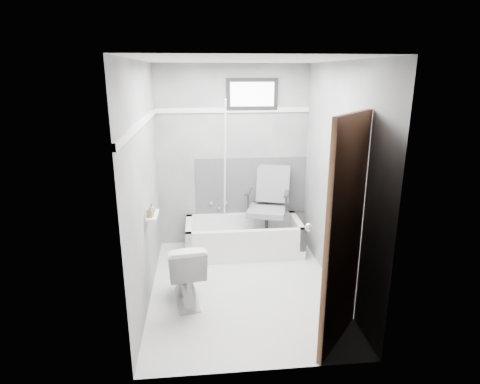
{
  "coord_description": "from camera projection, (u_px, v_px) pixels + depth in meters",
  "views": [
    {
      "loc": [
        -0.44,
        -3.93,
        2.29
      ],
      "look_at": [
        0.0,
        0.35,
        1.0
      ],
      "focal_mm": 30.0,
      "sensor_mm": 36.0,
      "label": 1
    }
  ],
  "objects": [
    {
      "name": "soap_bottle_b",
      "position": [
        152.0,
        208.0,
        4.09
      ],
      "size": [
        0.09,
        0.09,
        0.1
      ],
      "primitive_type": "imported",
      "rotation": [
        0.0,
        0.0,
        0.3
      ],
      "color": "slate",
      "rests_on": "shelf"
    },
    {
      "name": "wall_front",
      "position": [
        263.0,
        231.0,
        2.86
      ],
      "size": [
        2.0,
        0.02,
        2.4
      ],
      "primitive_type": "cube",
      "color": "slate",
      "rests_on": "floor"
    },
    {
      "name": "wall_right",
      "position": [
        338.0,
        180.0,
        4.2
      ],
      "size": [
        0.02,
        2.6,
        2.4
      ],
      "primitive_type": "cube",
      "color": "slate",
      "rests_on": "floor"
    },
    {
      "name": "shelf",
      "position": [
        153.0,
        215.0,
        4.05
      ],
      "size": [
        0.1,
        0.32,
        0.02
      ],
      "primitive_type": "cube",
      "color": "white",
      "rests_on": "wall_left"
    },
    {
      "name": "wall_left",
      "position": [
        144.0,
        186.0,
        4.0
      ],
      "size": [
        0.02,
        2.6,
        2.4
      ],
      "primitive_type": "cube",
      "color": "slate",
      "rests_on": "floor"
    },
    {
      "name": "window",
      "position": [
        252.0,
        94.0,
        5.11
      ],
      "size": [
        0.66,
        0.04,
        0.4
      ],
      "primitive_type": null,
      "color": "black",
      "rests_on": "wall_back"
    },
    {
      "name": "backerboard",
      "position": [
        251.0,
        186.0,
        5.47
      ],
      "size": [
        1.5,
        0.02,
        0.78
      ],
      "primitive_type": "cube",
      "color": "#4C4C4F",
      "rests_on": "wall_back"
    },
    {
      "name": "trim_back",
      "position": [
        233.0,
        110.0,
        5.15
      ],
      "size": [
        2.0,
        0.02,
        0.06
      ],
      "primitive_type": "cube",
      "color": "white",
      "rests_on": "wall_back"
    },
    {
      "name": "door",
      "position": [
        390.0,
        250.0,
        3.03
      ],
      "size": [
        0.78,
        0.78,
        2.0
      ],
      "primitive_type": null,
      "color": "#51391E",
      "rests_on": "floor"
    },
    {
      "name": "ceiling",
      "position": [
        244.0,
        60.0,
        3.76
      ],
      "size": [
        2.6,
        2.6,
        0.0
      ],
      "primitive_type": "plane",
      "rotation": [
        3.14,
        0.0,
        0.0
      ],
      "color": "silver",
      "rests_on": "floor"
    },
    {
      "name": "toilet",
      "position": [
        185.0,
        271.0,
        4.1
      ],
      "size": [
        0.48,
        0.73,
        0.67
      ],
      "primitive_type": "imported",
      "rotation": [
        0.0,
        0.0,
        3.29
      ],
      "color": "white",
      "rests_on": "floor"
    },
    {
      "name": "wall_back",
      "position": [
        233.0,
        157.0,
        5.34
      ],
      "size": [
        2.0,
        0.02,
        2.4
      ],
      "primitive_type": "cube",
      "color": "slate",
      "rests_on": "floor"
    },
    {
      "name": "soap_bottle_a",
      "position": [
        150.0,
        212.0,
        3.95
      ],
      "size": [
        0.07,
        0.07,
        0.12
      ],
      "primitive_type": "imported",
      "rotation": [
        0.0,
        0.0,
        -0.39
      ],
      "color": "#99724C",
      "rests_on": "shelf"
    },
    {
      "name": "bathtub",
      "position": [
        244.0,
        237.0,
        5.28
      ],
      "size": [
        1.5,
        0.7,
        0.42
      ],
      "primitive_type": null,
      "color": "white",
      "rests_on": "floor"
    },
    {
      "name": "trim_left",
      "position": [
        141.0,
        123.0,
        3.83
      ],
      "size": [
        0.02,
        2.6,
        0.06
      ],
      "primitive_type": "cube",
      "color": "white",
      "rests_on": "wall_left"
    },
    {
      "name": "floor",
      "position": [
        243.0,
        287.0,
        4.44
      ],
      "size": [
        2.6,
        2.6,
        0.0
      ],
      "primitive_type": "plane",
      "color": "white",
      "rests_on": "ground"
    },
    {
      "name": "office_chair",
      "position": [
        267.0,
        206.0,
        5.24
      ],
      "size": [
        0.71,
        0.71,
        0.99
      ],
      "primitive_type": null,
      "rotation": [
        0.0,
        0.0,
        -0.29
      ],
      "color": "slate",
      "rests_on": "bathtub"
    },
    {
      "name": "faucet",
      "position": [
        219.0,
        205.0,
        5.48
      ],
      "size": [
        0.26,
        0.1,
        0.16
      ],
      "primitive_type": null,
      "color": "silver",
      "rests_on": "wall_back"
    },
    {
      "name": "pole",
      "position": [
        225.0,
        173.0,
        5.14
      ],
      "size": [
        0.02,
        0.55,
        1.89
      ],
      "primitive_type": "cylinder",
      "rotation": [
        0.27,
        0.0,
        0.0
      ],
      "color": "white",
      "rests_on": "bathtub"
    }
  ]
}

